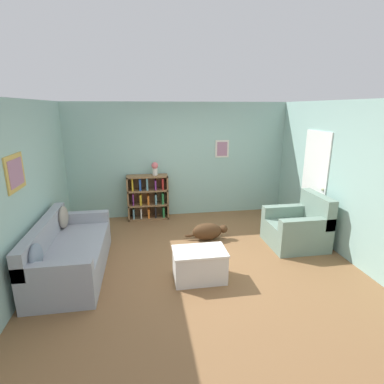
{
  "coord_description": "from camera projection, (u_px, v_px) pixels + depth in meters",
  "views": [
    {
      "loc": [
        -0.81,
        -4.57,
        2.47
      ],
      "look_at": [
        0.0,
        0.4,
        1.05
      ],
      "focal_mm": 28.0,
      "sensor_mm": 36.0,
      "label": 1
    }
  ],
  "objects": [
    {
      "name": "recliner_chair",
      "position": [
        298.0,
        228.0,
        5.51
      ],
      "size": [
        0.96,
        0.92,
        0.96
      ],
      "color": "gray",
      "rests_on": "ground_plane"
    },
    {
      "name": "couch",
      "position": [
        69.0,
        254.0,
        4.6
      ],
      "size": [
        0.93,
        2.03,
        0.85
      ],
      "color": "#9399A3",
      "rests_on": "ground_plane"
    },
    {
      "name": "wall_back",
      "position": [
        179.0,
        160.0,
        6.92
      ],
      "size": [
        5.6,
        0.13,
        2.6
      ],
      "color": "#93BCB2",
      "rests_on": "ground_plane"
    },
    {
      "name": "vase",
      "position": [
        155.0,
        168.0,
        6.65
      ],
      "size": [
        0.15,
        0.15,
        0.29
      ],
      "color": "silver",
      "rests_on": "bookshelf"
    },
    {
      "name": "ground_plane",
      "position": [
        196.0,
        257.0,
        5.14
      ],
      "size": [
        14.0,
        14.0,
        0.0
      ],
      "primitive_type": "plane",
      "color": "brown"
    },
    {
      "name": "dog",
      "position": [
        208.0,
        231.0,
        5.79
      ],
      "size": [
        0.85,
        0.3,
        0.33
      ],
      "color": "#472D19",
      "rests_on": "ground_plane"
    },
    {
      "name": "coffee_table",
      "position": [
        199.0,
        264.0,
        4.41
      ],
      "size": [
        0.78,
        0.49,
        0.47
      ],
      "color": "silver",
      "rests_on": "ground_plane"
    },
    {
      "name": "wall_left",
      "position": [
        25.0,
        190.0,
        4.39
      ],
      "size": [
        0.13,
        5.0,
        2.6
      ],
      "color": "#93BCB2",
      "rests_on": "ground_plane"
    },
    {
      "name": "wall_right",
      "position": [
        340.0,
        178.0,
        5.2
      ],
      "size": [
        0.16,
        5.0,
        2.6
      ],
      "color": "#93BCB2",
      "rests_on": "ground_plane"
    },
    {
      "name": "bookshelf",
      "position": [
        148.0,
        197.0,
        6.83
      ],
      "size": [
        0.92,
        0.32,
        1.02
      ],
      "color": "olive",
      "rests_on": "ground_plane"
    }
  ]
}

